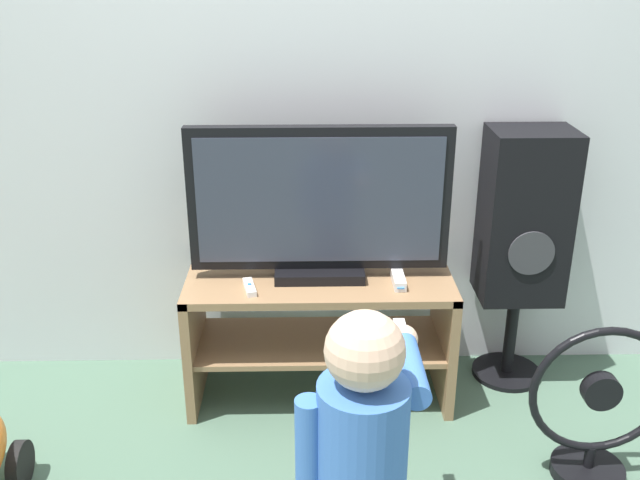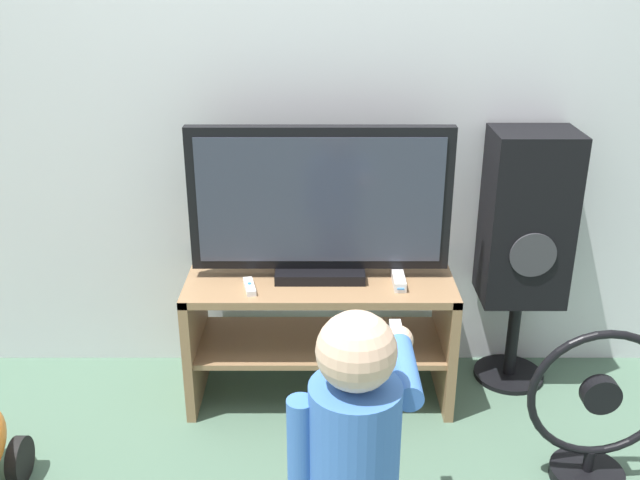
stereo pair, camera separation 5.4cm
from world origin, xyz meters
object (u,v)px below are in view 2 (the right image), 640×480
object	(u,v)px
television	(320,205)
remote_primary	(250,287)
child	(355,443)
game_console	(398,279)
floor_fan	(597,416)
speaker_tower	(526,225)

from	to	relation	value
television	remote_primary	bearing A→B (deg)	-155.71
remote_primary	child	xyz separation A→B (m)	(0.35, -0.92, 0.01)
game_console	floor_fan	xyz separation A→B (m)	(0.63, -0.47, -0.28)
remote_primary	child	world-z (taller)	child
child	floor_fan	xyz separation A→B (m)	(0.84, 0.49, -0.28)
speaker_tower	floor_fan	world-z (taller)	speaker_tower
remote_primary	floor_fan	distance (m)	1.29
child	speaker_tower	world-z (taller)	speaker_tower
floor_fan	television	bearing A→B (deg)	149.59
speaker_tower	floor_fan	distance (m)	0.78
floor_fan	game_console	bearing A→B (deg)	142.89
television	remote_primary	world-z (taller)	television
television	speaker_tower	xyz separation A→B (m)	(0.81, 0.09, -0.11)
television	floor_fan	xyz separation A→B (m)	(0.93, -0.54, -0.55)
remote_primary	floor_fan	bearing A→B (deg)	-19.63
television	game_console	bearing A→B (deg)	-13.01
television	game_console	size ratio (longest dim) A/B	5.74
remote_primary	child	size ratio (longest dim) A/B	0.15
television	child	world-z (taller)	television
game_console	speaker_tower	size ratio (longest dim) A/B	0.16
television	speaker_tower	world-z (taller)	television
television	speaker_tower	bearing A→B (deg)	6.59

